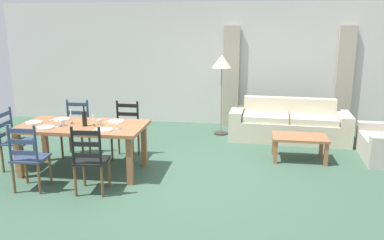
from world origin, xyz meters
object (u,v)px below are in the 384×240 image
at_px(dining_chair_far_right, 126,130).
at_px(wine_glass_near_left, 57,119).
at_px(dining_table, 83,130).
at_px(wine_glass_near_right, 117,121).
at_px(dining_chair_head_west, 14,140).
at_px(coffee_table, 300,140).
at_px(coffee_cup_primary, 100,122).
at_px(dining_chair_far_left, 76,129).
at_px(dining_chair_near_right, 90,160).
at_px(standing_lamp, 222,66).
at_px(wine_bottle, 85,118).
at_px(coffee_cup_secondary, 62,123).
at_px(dining_chair_near_left, 29,157).
at_px(couch, 289,125).

relative_size(dining_chair_far_right, wine_glass_near_left, 5.96).
xyz_separation_m(dining_table, wine_glass_near_right, (0.61, -0.14, 0.20)).
bearing_deg(dining_chair_head_west, coffee_table, 13.41).
relative_size(coffee_cup_primary, coffee_table, 0.10).
relative_size(dining_chair_far_left, wine_glass_near_left, 5.96).
xyz_separation_m(dining_chair_near_right, coffee_cup_primary, (-0.15, 0.76, 0.32)).
xyz_separation_m(dining_table, standing_lamp, (1.93, 2.43, 0.75)).
distance_m(dining_table, wine_bottle, 0.22).
bearing_deg(dining_chair_head_west, dining_chair_far_right, 26.96).
bearing_deg(coffee_cup_secondary, coffee_cup_primary, 10.97).
distance_m(dining_chair_far_left, coffee_cup_primary, 1.06).
xyz_separation_m(dining_table, wine_bottle, (0.07, -0.06, 0.20)).
distance_m(wine_glass_near_left, standing_lamp, 3.47).
bearing_deg(dining_chair_far_left, standing_lamp, 35.57).
distance_m(dining_chair_near_left, dining_chair_far_right, 1.76).
relative_size(wine_bottle, wine_glass_near_right, 1.96).
bearing_deg(dining_chair_head_west, dining_table, 1.77).
height_order(dining_chair_near_right, dining_chair_head_west, same).
bearing_deg(dining_chair_near_left, dining_chair_head_west, 132.95).
height_order(coffee_table, standing_lamp, standing_lamp).
xyz_separation_m(dining_chair_far_left, coffee_cup_primary, (0.72, -0.71, 0.32)).
bearing_deg(dining_table, coffee_cup_primary, 4.17).
bearing_deg(dining_table, coffee_table, 17.14).
xyz_separation_m(dining_chair_near_right, wine_bottle, (-0.35, 0.69, 0.39)).
bearing_deg(coffee_cup_secondary, dining_chair_far_right, 50.26).
distance_m(dining_chair_head_west, wine_bottle, 1.26).
bearing_deg(coffee_cup_primary, coffee_table, 18.22).
relative_size(dining_chair_near_left, dining_chair_near_right, 1.00).
xyz_separation_m(dining_chair_near_left, coffee_cup_secondary, (0.17, 0.69, 0.32)).
xyz_separation_m(dining_chair_near_right, standing_lamp, (1.50, 3.17, 0.93)).
relative_size(dining_chair_near_left, coffee_cup_secondary, 10.67).
bearing_deg(dining_chair_near_right, dining_chair_head_west, 155.50).
distance_m(dining_table, wine_glass_near_right, 0.65).
xyz_separation_m(dining_table, dining_chair_head_west, (-1.13, -0.03, -0.19)).
bearing_deg(wine_glass_near_left, dining_chair_near_left, -102.01).
bearing_deg(dining_table, dining_chair_far_right, 60.34).
bearing_deg(standing_lamp, dining_table, -128.38).
bearing_deg(wine_glass_near_right, couch, 41.78).
xyz_separation_m(wine_glass_near_right, coffee_table, (2.74, 1.17, -0.51)).
height_order(wine_bottle, wine_glass_near_left, wine_bottle).
bearing_deg(dining_table, dining_chair_far_left, 121.63).
distance_m(wine_bottle, coffee_cup_secondary, 0.35).
bearing_deg(couch, wine_bottle, -144.31).
relative_size(dining_table, couch, 0.82).
height_order(dining_chair_far_right, coffee_cup_primary, dining_chair_far_right).
bearing_deg(dining_chair_near_right, wine_bottle, 117.17).
bearing_deg(dining_chair_head_west, dining_chair_far_left, 48.48).
relative_size(dining_chair_far_left, wine_bottle, 3.04).
distance_m(dining_table, dining_chair_far_left, 0.88).
height_order(wine_glass_near_left, coffee_table, wine_glass_near_left).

